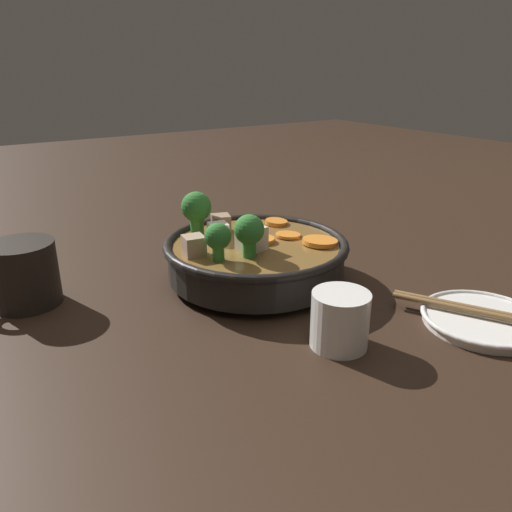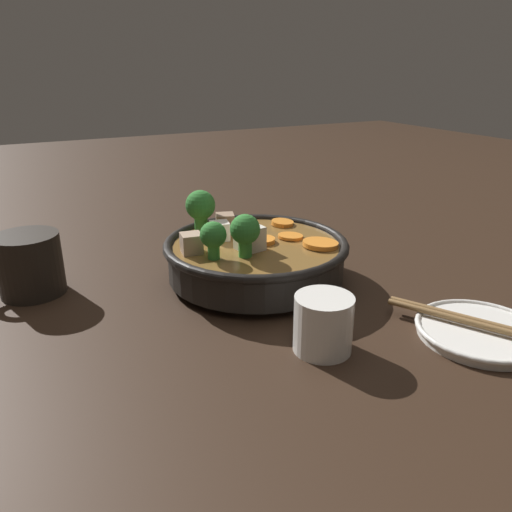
% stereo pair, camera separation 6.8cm
% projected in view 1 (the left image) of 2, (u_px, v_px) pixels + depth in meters
% --- Properties ---
extents(ground_plane, '(3.00, 3.00, 0.00)m').
position_uv_depth(ground_plane, '(256.00, 281.00, 0.69)').
color(ground_plane, black).
extents(stirfry_bowl, '(0.25, 0.25, 0.12)m').
position_uv_depth(stirfry_bowl, '(254.00, 254.00, 0.68)').
color(stirfry_bowl, black).
rests_on(stirfry_bowl, ground_plane).
extents(side_saucer, '(0.14, 0.14, 0.01)m').
position_uv_depth(side_saucer, '(483.00, 319.00, 0.57)').
color(side_saucer, white).
rests_on(side_saucer, ground_plane).
extents(tea_cup, '(0.06, 0.06, 0.06)m').
position_uv_depth(tea_cup, '(340.00, 319.00, 0.52)').
color(tea_cup, white).
rests_on(tea_cup, ground_plane).
extents(dark_mug, '(0.10, 0.08, 0.08)m').
position_uv_depth(dark_mug, '(23.00, 274.00, 0.61)').
color(dark_mug, black).
rests_on(dark_mug, ground_plane).
extents(chopsticks_pair, '(0.11, 0.19, 0.01)m').
position_uv_depth(chopsticks_pair, '(485.00, 312.00, 0.57)').
color(chopsticks_pair, olive).
rests_on(chopsticks_pair, side_saucer).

